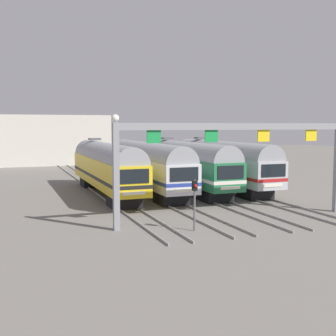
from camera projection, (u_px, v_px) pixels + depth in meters
ground_plane at (167, 192)px, 42.11m from camera, size 160.00×160.00×0.00m
track_bed at (122, 173)px, 57.94m from camera, size 13.22×70.00×0.15m
commuter_train_yellow at (106, 166)px, 39.80m from camera, size 2.88×18.06×5.05m
commuter_train_silver at (147, 164)px, 41.16m from camera, size 2.88×18.06×4.77m
commuter_train_green at (186, 163)px, 42.53m from camera, size 2.88×18.06×5.05m
commuter_train_stainless at (222, 162)px, 43.90m from camera, size 2.88×18.06×5.05m
catenary_gantry at (238, 144)px, 29.04m from camera, size 16.96×0.44×6.97m
yard_signal_mast at (195, 195)px, 26.29m from camera, size 0.28×0.35×3.09m
maintenance_building at (42, 140)px, 72.36m from camera, size 20.83×10.00×7.95m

